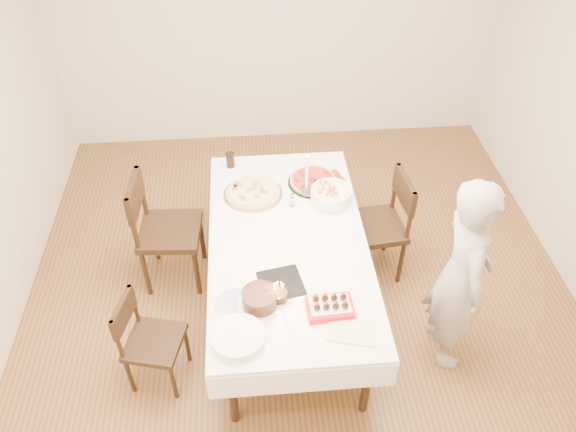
{
  "coord_description": "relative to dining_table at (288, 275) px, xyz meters",
  "views": [
    {
      "loc": [
        -0.36,
        -2.91,
        3.6
      ],
      "look_at": [
        -0.11,
        -0.01,
        0.99
      ],
      "focal_mm": 35.0,
      "sensor_mm": 36.0,
      "label": 1
    }
  ],
  "objects": [
    {
      "name": "red_placemat",
      "position": [
        0.4,
        0.67,
        0.38
      ],
      "size": [
        0.3,
        0.3,
        0.01
      ],
      "primitive_type": "cube",
      "rotation": [
        0.0,
        0.0,
        0.32
      ],
      "color": "#B21E1E",
      "rests_on": "dining_table"
    },
    {
      "name": "pizza_white",
      "position": [
        -0.23,
        0.55,
        0.4
      ],
      "size": [
        0.52,
        0.52,
        0.04
      ],
      "primitive_type": "cylinder",
      "rotation": [
        0.0,
        0.0,
        0.1
      ],
      "color": "beige",
      "rests_on": "dining_table"
    },
    {
      "name": "pasta_bowl",
      "position": [
        0.37,
        0.42,
        0.43
      ],
      "size": [
        0.33,
        0.33,
        0.1
      ],
      "primitive_type": "cylinder",
      "rotation": [
        0.0,
        0.0,
        0.03
      ],
      "color": "white",
      "rests_on": "dining_table"
    },
    {
      "name": "china_plate",
      "position": [
        -0.39,
        -0.56,
        0.38
      ],
      "size": [
        0.34,
        0.34,
        0.01
      ],
      "primitive_type": "cylinder",
      "rotation": [
        0.0,
        0.0,
        0.36
      ],
      "color": "white",
      "rests_on": "dining_table"
    },
    {
      "name": "birthday_cake",
      "position": [
        -0.11,
        -0.54,
        0.45
      ],
      "size": [
        0.13,
        0.13,
        0.13
      ],
      "primitive_type": "cylinder",
      "rotation": [
        0.0,
        0.0,
        -0.23
      ],
      "color": "#39210F",
      "rests_on": "dining_table"
    },
    {
      "name": "cola_glass",
      "position": [
        -0.41,
        0.94,
        0.44
      ],
      "size": [
        0.09,
        0.09,
        0.13
      ],
      "primitive_type": "cylinder",
      "rotation": [
        0.0,
        0.0,
        0.43
      ],
      "color": "black",
      "rests_on": "dining_table"
    },
    {
      "name": "box_lid",
      "position": [
        0.32,
        -0.83,
        0.38
      ],
      "size": [
        0.34,
        0.27,
        0.02
      ],
      "primitive_type": "cube",
      "rotation": [
        0.0,
        0.0,
        -0.27
      ],
      "color": "beige",
      "rests_on": "dining_table"
    },
    {
      "name": "shaker_pair",
      "position": [
        0.07,
        0.38,
        0.42
      ],
      "size": [
        0.09,
        0.09,
        0.09
      ],
      "primitive_type": null,
      "rotation": [
        0.0,
        0.0,
        0.28
      ],
      "color": "white",
      "rests_on": "dining_table"
    },
    {
      "name": "strawberry_box",
      "position": [
        0.21,
        -0.66,
        0.41
      ],
      "size": [
        0.31,
        0.21,
        0.07
      ],
      "primitive_type": null,
      "rotation": [
        0.0,
        0.0,
        0.05
      ],
      "color": "red",
      "rests_on": "dining_table"
    },
    {
      "name": "taper_candle",
      "position": [
        0.19,
        0.51,
        0.58
      ],
      "size": [
        0.1,
        0.1,
        0.4
      ],
      "primitive_type": "cylinder",
      "rotation": [
        0.0,
        0.0,
        -0.15
      ],
      "color": "white",
      "rests_on": "dining_table"
    },
    {
      "name": "floor",
      "position": [
        0.11,
        0.01,
        -0.38
      ],
      "size": [
        5.0,
        5.0,
        0.0
      ],
      "primitive_type": "plane",
      "color": "brown",
      "rests_on": "ground"
    },
    {
      "name": "plate_stack",
      "position": [
        -0.38,
        -0.84,
        0.41
      ],
      "size": [
        0.35,
        0.35,
        0.07
      ],
      "primitive_type": "cylinder",
      "rotation": [
        0.0,
        0.0,
        -0.06
      ],
      "color": "white",
      "rests_on": "dining_table"
    },
    {
      "name": "wall_back",
      "position": [
        0.11,
        2.51,
        0.98
      ],
      "size": [
        4.5,
        0.04,
        2.7
      ],
      "primitive_type": "cube",
      "color": "beige",
      "rests_on": "floor"
    },
    {
      "name": "layer_cake",
      "position": [
        -0.23,
        -0.58,
        0.43
      ],
      "size": [
        0.39,
        0.39,
        0.12
      ],
      "primitive_type": "cylinder",
      "rotation": [
        0.0,
        0.0,
        0.41
      ],
      "color": "#37190D",
      "rests_on": "dining_table"
    },
    {
      "name": "pizza_pepperoni",
      "position": [
        0.26,
        0.65,
        0.4
      ],
      "size": [
        0.47,
        0.47,
        0.04
      ],
      "primitive_type": "cylinder",
      "rotation": [
        0.0,
        0.0,
        -0.16
      ],
      "color": "red",
      "rests_on": "dining_table"
    },
    {
      "name": "dining_table",
      "position": [
        0.0,
        0.0,
        0.0
      ],
      "size": [
        1.69,
        2.37,
        0.75
      ],
      "primitive_type": "cube",
      "rotation": [
        0.0,
        0.0,
        -0.28
      ],
      "color": "white",
      "rests_on": "floor"
    },
    {
      "name": "chair_left_dessert",
      "position": [
        -0.96,
        -0.55,
        0.02
      ],
      "size": [
        0.49,
        0.49,
        0.79
      ],
      "primitive_type": null,
      "rotation": [
        0.0,
        0.0,
        2.89
      ],
      "color": "black",
      "rests_on": "floor"
    },
    {
      "name": "person",
      "position": [
        1.12,
        -0.48,
        0.42
      ],
      "size": [
        0.39,
        0.59,
        1.59
      ],
      "primitive_type": "imported",
      "rotation": [
        0.0,
        0.0,
        1.55
      ],
      "color": "#A6A19C",
      "rests_on": "floor"
    },
    {
      "name": "cake_board",
      "position": [
        -0.08,
        -0.41,
        0.38
      ],
      "size": [
        0.33,
        0.33,
        0.01
      ],
      "primitive_type": "cube",
      "rotation": [
        0.0,
        0.0,
        0.19
      ],
      "color": "black",
      "rests_on": "dining_table"
    },
    {
      "name": "chair_left_savory",
      "position": [
        -0.91,
        0.43,
        0.14
      ],
      "size": [
        0.56,
        0.56,
        1.02
      ],
      "primitive_type": null,
      "rotation": [
        0.0,
        0.0,
        3.07
      ],
      "color": "black",
      "rests_on": "floor"
    },
    {
      "name": "chair_right_savory",
      "position": [
        0.74,
        0.37,
        0.11
      ],
      "size": [
        0.54,
        0.54,
        0.97
      ],
      "primitive_type": null,
      "rotation": [
        0.0,
        0.0,
        0.1
      ],
      "color": "black",
      "rests_on": "floor"
    }
  ]
}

